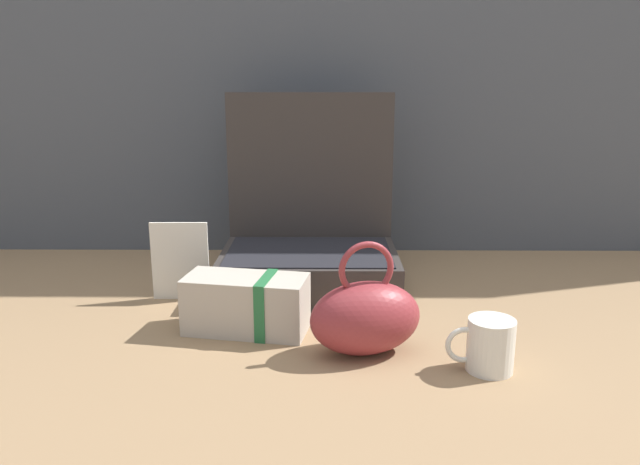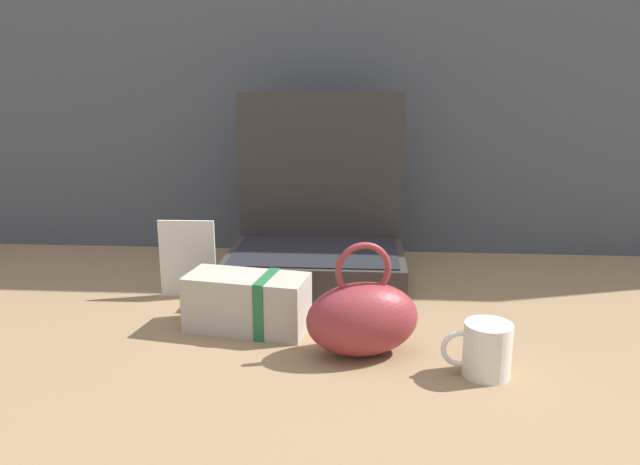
{
  "view_description": "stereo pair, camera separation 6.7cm",
  "coord_description": "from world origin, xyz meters",
  "px_view_note": "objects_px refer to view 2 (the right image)",
  "views": [
    {
      "loc": [
        -0.02,
        -1.1,
        0.47
      ],
      "look_at": [
        -0.03,
        -0.02,
        0.2
      ],
      "focal_mm": 34.4,
      "sensor_mm": 36.0,
      "label": 1
    },
    {
      "loc": [
        0.05,
        -1.1,
        0.47
      ],
      "look_at": [
        -0.03,
        -0.02,
        0.2
      ],
      "focal_mm": 34.4,
      "sensor_mm": 36.0,
      "label": 2
    }
  ],
  "objects_px": {
    "open_suitcase": "(317,244)",
    "coffee_mug": "(486,349)",
    "cream_toiletry_bag": "(249,303)",
    "info_card_left": "(188,259)",
    "teal_pouch_handbag": "(362,317)"
  },
  "relations": [
    {
      "from": "cream_toiletry_bag",
      "to": "open_suitcase",
      "type": "bearing_deg",
      "value": 67.83
    },
    {
      "from": "teal_pouch_handbag",
      "to": "cream_toiletry_bag",
      "type": "distance_m",
      "value": 0.24
    },
    {
      "from": "teal_pouch_handbag",
      "to": "cream_toiletry_bag",
      "type": "bearing_deg",
      "value": 156.26
    },
    {
      "from": "cream_toiletry_bag",
      "to": "coffee_mug",
      "type": "relative_size",
      "value": 2.15
    },
    {
      "from": "cream_toiletry_bag",
      "to": "coffee_mug",
      "type": "xyz_separation_m",
      "value": [
        0.42,
        -0.16,
        -0.01
      ]
    },
    {
      "from": "teal_pouch_handbag",
      "to": "cream_toiletry_bag",
      "type": "height_order",
      "value": "teal_pouch_handbag"
    },
    {
      "from": "open_suitcase",
      "to": "coffee_mug",
      "type": "relative_size",
      "value": 3.85
    },
    {
      "from": "coffee_mug",
      "to": "open_suitcase",
      "type": "bearing_deg",
      "value": 125.42
    },
    {
      "from": "coffee_mug",
      "to": "info_card_left",
      "type": "relative_size",
      "value": 0.66
    },
    {
      "from": "open_suitcase",
      "to": "coffee_mug",
      "type": "distance_m",
      "value": 0.53
    },
    {
      "from": "teal_pouch_handbag",
      "to": "info_card_left",
      "type": "bearing_deg",
      "value": 144.95
    },
    {
      "from": "open_suitcase",
      "to": "coffee_mug",
      "type": "bearing_deg",
      "value": -54.58
    },
    {
      "from": "cream_toiletry_bag",
      "to": "coffee_mug",
      "type": "height_order",
      "value": "cream_toiletry_bag"
    },
    {
      "from": "open_suitcase",
      "to": "info_card_left",
      "type": "distance_m",
      "value": 0.29
    },
    {
      "from": "cream_toiletry_bag",
      "to": "info_card_left",
      "type": "distance_m",
      "value": 0.24
    }
  ]
}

